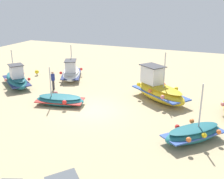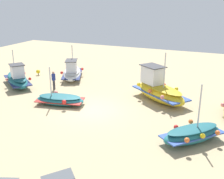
# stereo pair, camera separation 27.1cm
# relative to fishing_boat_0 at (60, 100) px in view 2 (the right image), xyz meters

# --- Properties ---
(ground_plane) EXTENTS (49.07, 49.07, 0.00)m
(ground_plane) POSITION_rel_fishing_boat_0_xyz_m (-2.63, -0.05, -0.38)
(ground_plane) COLOR tan
(fishing_boat_0) EXTENTS (3.79, 2.10, 2.85)m
(fishing_boat_0) POSITION_rel_fishing_boat_0_xyz_m (0.00, 0.00, 0.00)
(fishing_boat_0) COLOR #1E6670
(fishing_boat_0) RESTS_ON ground_plane
(fishing_boat_1) EXTENTS (3.46, 3.62, 3.29)m
(fishing_boat_1) POSITION_rel_fishing_boat_0_xyz_m (-9.65, 1.79, 0.09)
(fishing_boat_1) COLOR #1E6670
(fishing_boat_1) RESTS_ON ground_plane
(fishing_boat_2) EXTENTS (5.02, 4.30, 3.79)m
(fishing_boat_2) POSITION_rel_fishing_boat_0_xyz_m (-6.40, -3.72, 0.47)
(fishing_boat_2) COLOR gold
(fishing_boat_2) RESTS_ON ground_plane
(fishing_boat_3) EXTENTS (3.38, 4.72, 3.13)m
(fishing_boat_3) POSITION_rel_fishing_boat_0_xyz_m (2.72, -6.27, 0.21)
(fishing_boat_3) COLOR white
(fishing_boat_3) RESTS_ON ground_plane
(fishing_boat_5) EXTENTS (4.56, 3.95, 3.11)m
(fishing_boat_5) POSITION_rel_fishing_boat_0_xyz_m (5.94, -2.31, 0.26)
(fishing_boat_5) COLOR #1E6670
(fishing_boat_5) RESTS_ON ground_plane
(person_walking) EXTENTS (0.32, 0.32, 1.59)m
(person_walking) POSITION_rel_fishing_boat_0_xyz_m (2.41, -2.76, 0.54)
(person_walking) COLOR #2D2D38
(person_walking) RESTS_ON ground_plane
(mooring_buoy_0) EXTENTS (0.40, 0.40, 0.56)m
(mooring_buoy_0) POSITION_rel_fishing_boat_0_xyz_m (6.48, -5.89, -0.03)
(mooring_buoy_0) COLOR #3F3F42
(mooring_buoy_0) RESTS_ON ground_plane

